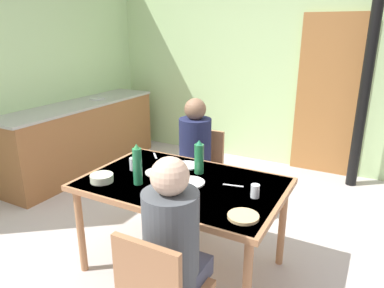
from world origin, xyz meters
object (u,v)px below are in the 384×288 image
at_px(person_far_diner, 194,145).
at_px(water_bottle_green_far, 199,158).
at_px(dining_table, 182,190).
at_px(water_bottle_green_near, 137,165).
at_px(kitchen_counter, 82,137).
at_px(serving_bowl_center, 102,178).
at_px(chair_far_diner, 201,168).
at_px(person_near_diner, 172,234).

relative_size(person_far_diner, water_bottle_green_far, 2.86).
relative_size(dining_table, water_bottle_green_near, 4.81).
relative_size(kitchen_counter, water_bottle_green_near, 7.62).
bearing_deg(water_bottle_green_near, kitchen_counter, 145.02).
distance_m(dining_table, serving_bowl_center, 0.60).
height_order(water_bottle_green_near, water_bottle_green_far, water_bottle_green_near).
bearing_deg(chair_far_diner, serving_bowl_center, 76.67).
relative_size(person_near_diner, water_bottle_green_near, 2.51).
xyz_separation_m(person_far_diner, water_bottle_green_far, (0.30, -0.48, 0.08)).
distance_m(person_near_diner, water_bottle_green_far, 0.95).
xyz_separation_m(water_bottle_green_near, serving_bowl_center, (-0.26, -0.09, -0.12)).
height_order(dining_table, serving_bowl_center, serving_bowl_center).
xyz_separation_m(chair_far_diner, person_near_diner, (0.60, -1.52, 0.28)).
bearing_deg(person_far_diner, chair_far_diner, -90.00).
height_order(person_far_diner, water_bottle_green_far, person_far_diner).
xyz_separation_m(person_far_diner, serving_bowl_center, (-0.26, -0.97, -0.02)).
bearing_deg(serving_bowl_center, person_far_diner, 74.88).
relative_size(kitchen_counter, person_far_diner, 3.03).
distance_m(dining_table, water_bottle_green_near, 0.39).
distance_m(kitchen_counter, dining_table, 2.51).
relative_size(kitchen_counter, chair_far_diner, 2.68).
xyz_separation_m(kitchen_counter, serving_bowl_center, (1.68, -1.45, 0.32)).
relative_size(kitchen_counter, serving_bowl_center, 13.73).
bearing_deg(dining_table, serving_bowl_center, -152.26).
bearing_deg(dining_table, chair_far_diner, 107.77).
relative_size(dining_table, chair_far_diner, 1.69).
height_order(kitchen_counter, serving_bowl_center, kitchen_counter).
bearing_deg(chair_far_diner, water_bottle_green_far, 115.54).
bearing_deg(water_bottle_green_near, person_far_diner, 90.03).
xyz_separation_m(person_near_diner, water_bottle_green_near, (-0.60, 0.51, 0.10)).
distance_m(person_near_diner, person_far_diner, 1.51).
relative_size(water_bottle_green_near, water_bottle_green_far, 1.14).
distance_m(kitchen_counter, chair_far_diner, 1.97).
bearing_deg(chair_far_diner, dining_table, 107.77).
bearing_deg(person_far_diner, water_bottle_green_near, 90.03).
height_order(kitchen_counter, water_bottle_green_far, water_bottle_green_far).
xyz_separation_m(dining_table, person_far_diner, (-0.27, 0.69, 0.11)).
bearing_deg(kitchen_counter, dining_table, -28.01).
bearing_deg(serving_bowl_center, kitchen_counter, 139.18).
bearing_deg(person_far_diner, person_near_diner, 113.46).
distance_m(kitchen_counter, water_bottle_green_near, 2.41).
bearing_deg(serving_bowl_center, person_near_diner, -25.67).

